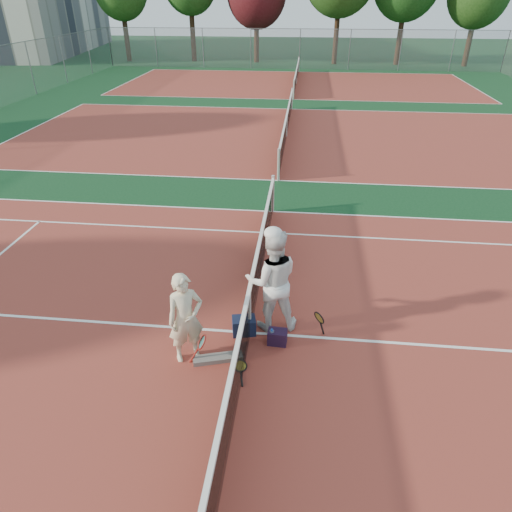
# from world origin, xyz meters

# --- Properties ---
(ground) EXTENTS (130.00, 130.00, 0.00)m
(ground) POSITION_xyz_m (0.00, 0.00, 0.00)
(ground) COLOR #0E3419
(ground) RESTS_ON ground
(court_main) EXTENTS (23.77, 10.97, 0.01)m
(court_main) POSITION_xyz_m (0.00, 0.00, 0.00)
(court_main) COLOR maroon
(court_main) RESTS_ON ground
(court_far_a) EXTENTS (23.77, 10.97, 0.01)m
(court_far_a) POSITION_xyz_m (0.00, 13.50, 0.00)
(court_far_a) COLOR maroon
(court_far_a) RESTS_ON ground
(court_far_b) EXTENTS (23.77, 10.97, 0.01)m
(court_far_b) POSITION_xyz_m (0.00, 27.00, 0.00)
(court_far_b) COLOR maroon
(court_far_b) RESTS_ON ground
(net_main) EXTENTS (0.10, 10.98, 1.02)m
(net_main) POSITION_xyz_m (0.00, 0.00, 0.51)
(net_main) COLOR black
(net_main) RESTS_ON ground
(net_far_a) EXTENTS (0.10, 10.98, 1.02)m
(net_far_a) POSITION_xyz_m (0.00, 13.50, 0.51)
(net_far_a) COLOR black
(net_far_a) RESTS_ON ground
(net_far_b) EXTENTS (0.10, 10.98, 1.02)m
(net_far_b) POSITION_xyz_m (0.00, 27.00, 0.51)
(net_far_b) COLOR black
(net_far_b) RESTS_ON ground
(fence_back) EXTENTS (32.00, 0.06, 3.00)m
(fence_back) POSITION_xyz_m (0.00, 34.00, 1.50)
(fence_back) COLOR slate
(fence_back) RESTS_ON ground
(player_a) EXTENTS (0.73, 0.65, 1.67)m
(player_a) POSITION_xyz_m (-0.98, -0.74, 0.84)
(player_a) COLOR beige
(player_a) RESTS_ON ground
(player_b) EXTENTS (1.11, 0.93, 2.02)m
(player_b) POSITION_xyz_m (0.38, 0.29, 1.01)
(player_b) COLOR white
(player_b) RESTS_ON ground
(racket_red) EXTENTS (0.37, 0.34, 0.54)m
(racket_red) POSITION_xyz_m (-0.71, -0.83, 0.27)
(racket_red) COLOR maroon
(racket_red) RESTS_ON ground
(racket_black_held) EXTENTS (0.35, 0.35, 0.58)m
(racket_black_held) POSITION_xyz_m (1.26, 0.02, 0.29)
(racket_black_held) COLOR black
(racket_black_held) RESTS_ON ground
(racket_spare) EXTENTS (0.39, 0.64, 0.03)m
(racket_spare) POSITION_xyz_m (-0.06, -0.90, 0.01)
(racket_spare) COLOR black
(racket_spare) RESTS_ON ground
(sports_bag_navy) EXTENTS (0.48, 0.38, 0.34)m
(sports_bag_navy) POSITION_xyz_m (-0.11, -0.01, 0.17)
(sports_bag_navy) COLOR black
(sports_bag_navy) RESTS_ON ground
(sports_bag_purple) EXTENTS (0.36, 0.26, 0.28)m
(sports_bag_purple) POSITION_xyz_m (0.53, -0.23, 0.14)
(sports_bag_purple) COLOR black
(sports_bag_purple) RESTS_ON ground
(net_cover_canvas) EXTENTS (0.88, 0.43, 0.09)m
(net_cover_canvas) POSITION_xyz_m (-0.46, -0.79, 0.05)
(net_cover_canvas) COLOR #65615C
(net_cover_canvas) RESTS_ON ground
(water_bottle) EXTENTS (0.09, 0.09, 0.30)m
(water_bottle) POSITION_xyz_m (0.43, -0.26, 0.15)
(water_bottle) COLOR #AABCD7
(water_bottle) RESTS_ON ground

